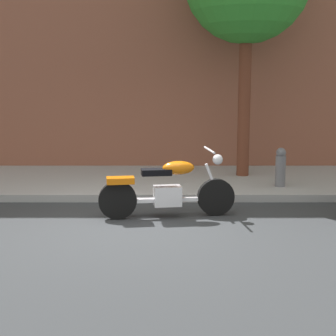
# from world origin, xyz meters

# --- Properties ---
(ground_plane) EXTENTS (60.00, 60.00, 0.00)m
(ground_plane) POSITION_xyz_m (0.00, 0.00, 0.00)
(ground_plane) COLOR #303335
(sidewalk) EXTENTS (19.76, 3.19, 0.14)m
(sidewalk) POSITION_xyz_m (0.00, 3.19, 0.07)
(sidewalk) COLOR #9D9D9D
(sidewalk) RESTS_ON ground
(building_facade) EXTENTS (19.76, 0.50, 7.99)m
(building_facade) POSITION_xyz_m (0.00, 5.04, 3.99)
(building_facade) COLOR brown
(building_facade) RESTS_ON ground
(motorcycle) EXTENTS (2.22, 0.70, 1.11)m
(motorcycle) POSITION_xyz_m (0.51, 0.60, 0.46)
(motorcycle) COLOR black
(motorcycle) RESTS_ON ground
(fire_hydrant) EXTENTS (0.20, 0.20, 0.91)m
(fire_hydrant) POSITION_xyz_m (2.73, 2.36, 0.46)
(fire_hydrant) COLOR slate
(fire_hydrant) RESTS_ON ground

